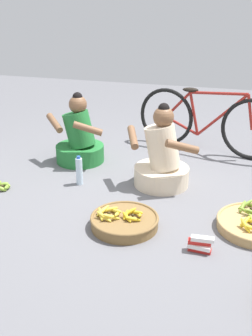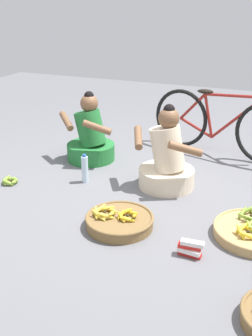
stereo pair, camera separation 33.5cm
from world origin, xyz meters
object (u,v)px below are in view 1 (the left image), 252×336
object	(u,v)px
vendor_woman_behind	(79,140)
water_bottle	(79,171)
banana_basket_near_bicycle	(124,221)
vendor_woman_front	(162,160)
loose_bananas_front_center	(2,186)
bicycle_leaning	(207,121)
packet_carton_stack	(200,244)

from	to	relation	value
vendor_woman_behind	water_bottle	xyz separation A→B (m)	(0.23, -0.55, -0.11)
vendor_woman_behind	banana_basket_near_bicycle	bearing A→B (deg)	-53.40
water_bottle	vendor_woman_behind	bearing A→B (deg)	112.66
vendor_woman_front	loose_bananas_front_center	world-z (taller)	vendor_woman_front
vendor_woman_behind	bicycle_leaning	distance (m)	1.46
vendor_woman_behind	bicycle_leaning	xyz separation A→B (m)	(1.27, 0.72, 0.12)
banana_basket_near_bicycle	loose_bananas_front_center	xyz separation A→B (m)	(-1.30, 0.31, -0.03)
bicycle_leaning	packet_carton_stack	bearing A→B (deg)	-83.95
vendor_woman_front	banana_basket_near_bicycle	size ratio (longest dim) A/B	1.49
vendor_woman_behind	bicycle_leaning	size ratio (longest dim) A/B	0.46
vendor_woman_front	bicycle_leaning	size ratio (longest dim) A/B	0.48
vendor_woman_behind	banana_basket_near_bicycle	xyz separation A→B (m)	(0.87, -1.18, -0.19)
vendor_woman_behind	bicycle_leaning	world-z (taller)	vendor_woman_behind
vendor_woman_behind	packet_carton_stack	world-z (taller)	vendor_woman_behind
loose_bananas_front_center	water_bottle	xyz separation A→B (m)	(0.65, 0.32, 0.11)
vendor_woman_front	packet_carton_stack	size ratio (longest dim) A/B	4.36
water_bottle	packet_carton_stack	size ratio (longest dim) A/B	1.57
vendor_woman_front	vendor_woman_behind	size ratio (longest dim) A/B	1.05
vendor_woman_front	loose_bananas_front_center	distance (m)	1.52
vendor_woman_front	banana_basket_near_bicycle	bearing A→B (deg)	-97.20
vendor_woman_front	vendor_woman_behind	bearing A→B (deg)	161.12
banana_basket_near_bicycle	water_bottle	world-z (taller)	water_bottle
banana_basket_near_bicycle	loose_bananas_front_center	world-z (taller)	banana_basket_near_bicycle
bicycle_leaning	loose_bananas_front_center	size ratio (longest dim) A/B	9.11
vendor_woman_front	water_bottle	bearing A→B (deg)	-164.06
bicycle_leaning	vendor_woman_behind	bearing A→B (deg)	-150.53
packet_carton_stack	vendor_woman_behind	bearing A→B (deg)	137.93
banana_basket_near_bicycle	loose_bananas_front_center	bearing A→B (deg)	166.64
vendor_woman_front	bicycle_leaning	bearing A→B (deg)	74.79
loose_bananas_front_center	banana_basket_near_bicycle	bearing A→B (deg)	-13.36
banana_basket_near_bicycle	packet_carton_stack	world-z (taller)	banana_basket_near_bicycle
vendor_woman_behind	banana_basket_near_bicycle	distance (m)	1.48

